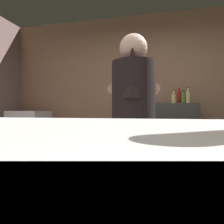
{
  "coord_description": "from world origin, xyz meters",
  "views": [
    {
      "loc": [
        0.17,
        -1.42,
        1.06
      ],
      "look_at": [
        0.01,
        -0.75,
        1.06
      ],
      "focal_mm": 33.37,
      "sensor_mm": 36.0,
      "label": 1
    }
  ],
  "objects": [
    {
      "name": "mixing_bowl",
      "position": [
        0.0,
        0.65,
        0.92
      ],
      "size": [
        0.17,
        0.17,
        0.05
      ],
      "primitive_type": "cylinder",
      "color": "beige",
      "rests_on": "prep_counter"
    },
    {
      "name": "bottle_olive_oil",
      "position": [
        0.43,
        2.0,
        1.28
      ],
      "size": [
        0.06,
        0.06,
        0.27
      ],
      "color": "red",
      "rests_on": "back_shelf"
    },
    {
      "name": "mini_fridge",
      "position": [
        -2.06,
        1.75,
        0.53
      ],
      "size": [
        0.57,
        0.58,
        1.06
      ],
      "color": "white",
      "rests_on": "ground"
    },
    {
      "name": "bottle_vinegar",
      "position": [
        0.34,
        1.85,
        1.25
      ],
      "size": [
        0.07,
        0.07,
        0.2
      ],
      "color": "#CFC976",
      "rests_on": "back_shelf"
    },
    {
      "name": "wall_back",
      "position": [
        0.0,
        2.2,
        1.35
      ],
      "size": [
        5.2,
        0.1,
        2.7
      ],
      "primitive_type": "cube",
      "color": "#99735A",
      "rests_on": "ground"
    },
    {
      "name": "prep_counter",
      "position": [
        0.35,
        0.67,
        0.45
      ],
      "size": [
        2.1,
        0.6,
        0.9
      ],
      "primitive_type": "cube",
      "color": "brown",
      "rests_on": "ground"
    },
    {
      "name": "bottle_soy",
      "position": [
        0.49,
        1.9,
        1.25
      ],
      "size": [
        0.08,
        0.08,
        0.2
      ],
      "color": "#4D7E38",
      "rests_on": "back_shelf"
    },
    {
      "name": "back_shelf",
      "position": [
        0.22,
        1.92,
        0.59
      ],
      "size": [
        0.96,
        0.36,
        1.17
      ],
      "primitive_type": "cube",
      "color": "#3B3F3C",
      "rests_on": "ground"
    },
    {
      "name": "bartender",
      "position": [
        -0.05,
        0.22,
        0.96
      ],
      "size": [
        0.44,
        0.52,
        1.67
      ],
      "rotation": [
        0.0,
        0.0,
        1.64
      ],
      "color": "#252C3B",
      "rests_on": "ground"
    },
    {
      "name": "bottle_hot_sauce",
      "position": [
        0.54,
        1.82,
        1.26
      ],
      "size": [
        0.06,
        0.06,
        0.23
      ],
      "color": "#D2CD7D",
      "rests_on": "back_shelf"
    },
    {
      "name": "chefs_knife",
      "position": [
        0.23,
        0.62,
        0.9
      ],
      "size": [
        0.24,
        0.08,
        0.01
      ],
      "primitive_type": "cube",
      "rotation": [
        0.0,
        0.0,
        0.2
      ],
      "color": "silver",
      "rests_on": "prep_counter"
    }
  ]
}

